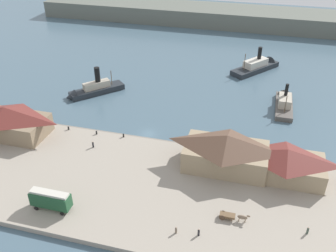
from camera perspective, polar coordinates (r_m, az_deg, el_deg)
name	(u,v)px	position (r m, az deg, el deg)	size (l,w,h in m)	color
ground_plane	(148,134)	(103.49, -3.04, -1.19)	(320.00, 320.00, 0.00)	#476070
quay_promenade	(119,182)	(86.59, -7.55, -8.47)	(110.00, 36.00, 1.20)	#9E9384
seawall_edge	(144,139)	(100.36, -3.68, -2.03)	(110.00, 0.80, 1.00)	gray
ferry_shed_central_terminal	(7,120)	(108.14, -23.33, 0.80)	(21.44, 11.00, 7.95)	#847056
ferry_shed_west_terminal	(226,151)	(87.88, 8.83, -3.78)	(19.49, 11.37, 8.70)	#998466
ferry_shed_customs_shed	(286,162)	(88.61, 17.47, -5.31)	(17.50, 10.38, 7.22)	#998466
street_tram	(50,199)	(80.60, -17.47, -10.57)	(8.39, 2.71, 4.38)	#1E4C2D
horse_cart	(233,216)	(76.98, 9.85, -13.36)	(5.90, 1.49, 1.87)	brown
pedestrian_standing_center	(176,230)	(73.64, 1.23, -15.59)	(0.39, 0.39, 1.59)	#6B5B4C
pedestrian_walking_west	(93,145)	(97.27, -11.35, -2.80)	(0.44, 0.44, 1.78)	#232328
pedestrian_at_waters_edge	(199,232)	(73.44, 4.70, -15.85)	(0.41, 0.41, 1.66)	#232328
pedestrian_near_cart	(308,231)	(78.11, 20.51, -14.71)	(0.41, 0.41, 1.67)	#3D4C42
mooring_post_east	(123,136)	(100.27, -6.80, -1.45)	(0.44, 0.44, 0.90)	black
mooring_post_west	(69,128)	(106.27, -14.92, -0.33)	(0.44, 0.44, 0.90)	black
mooring_post_center_west	(96,133)	(102.58, -10.84, -1.01)	(0.44, 0.44, 0.90)	black
ferry_mid_harbor	(284,102)	(122.47, 17.28, 3.57)	(5.07, 18.70, 9.25)	#514C47
ferry_outer_harbor	(92,90)	(126.27, -11.53, 5.42)	(16.71, 17.41, 10.10)	#23282D
ferry_near_quay	(259,65)	(147.16, 13.76, 8.96)	(18.09, 21.36, 10.53)	#23282D
far_headland	(213,15)	(201.29, 6.93, 16.39)	(180.00, 24.00, 8.00)	#60665B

